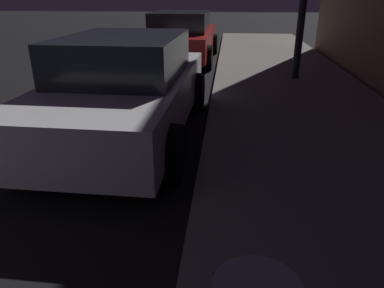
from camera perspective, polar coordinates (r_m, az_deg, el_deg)
car_white at (r=5.27m, az=-10.44°, el=8.76°), size 2.05×4.32×1.43m
car_red at (r=11.35m, az=-1.66°, el=16.68°), size 2.09×4.53×1.43m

